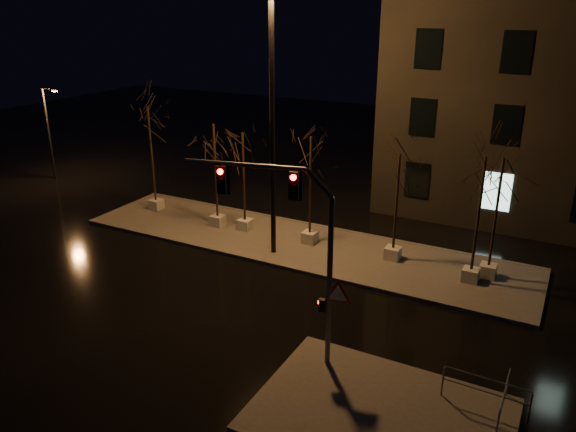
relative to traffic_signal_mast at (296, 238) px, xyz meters
The scene contains 15 objects.
ground 6.45m from the traffic_signal_mast, 151.58° to the left, with size 90.00×90.00×0.00m, color black.
median 10.20m from the traffic_signal_mast, 116.86° to the left, with size 22.00×5.00×0.15m, color #4A4642.
sidewalk_corner 5.55m from the traffic_signal_mast, 20.43° to the right, with size 7.00×5.00×0.15m, color #4A4642.
tree_0 15.84m from the traffic_signal_mast, 146.47° to the left, with size 1.80×1.80×5.83m.
tree_1 12.08m from the traffic_signal_mast, 136.52° to the left, with size 1.80×1.80×5.42m.
tree_2 11.17m from the traffic_signal_mast, 130.42° to the left, with size 1.80×1.80×5.11m.
tree_3 9.28m from the traffic_signal_mast, 113.09° to the left, with size 1.80×1.80×5.28m.
tree_4 8.68m from the traffic_signal_mast, 87.18° to the left, with size 1.80×1.80×4.96m.
tree_5 9.00m from the traffic_signal_mast, 64.12° to the left, with size 1.80×1.80×5.41m.
tree_6 9.91m from the traffic_signal_mast, 63.03° to the left, with size 1.80×1.80×5.28m.
traffic_signal_mast is the anchor object (origin of this frame).
streetlight_main 8.60m from the traffic_signal_mast, 124.28° to the left, with size 2.85×0.90×11.43m.
streetlight_far 25.57m from the traffic_signal_mast, 155.52° to the left, with size 1.15×0.42×5.90m.
guard_rail_a 6.80m from the traffic_signal_mast, ahead, with size 2.41×0.12×1.04m.
guard_rail_b 7.27m from the traffic_signal_mast, ahead, with size 0.05×1.99×0.94m.
Camera 1 is at (11.16, -15.95, 10.91)m, focal length 35.00 mm.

